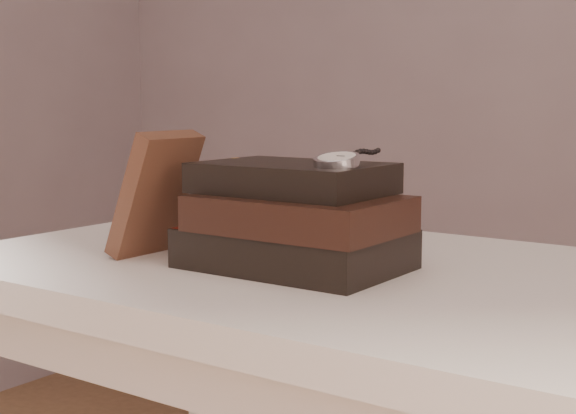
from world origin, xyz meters
The scene contains 5 objects.
table centered at (0.00, 0.35, 0.66)m, with size 1.00×0.60×0.75m.
book_stack centered at (-0.03, 0.30, 0.81)m, with size 0.26×0.18×0.13m.
journal centered at (-0.22, 0.26, 0.83)m, with size 0.02×0.10×0.17m, color #3B2016.
pocket_watch centered at (0.04, 0.29, 0.89)m, with size 0.05×0.15×0.02m.
eyeglasses centered at (-0.12, 0.39, 0.82)m, with size 0.11×0.12×0.05m.
Camera 1 is at (0.54, -0.52, 0.96)m, focal length 51.70 mm.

